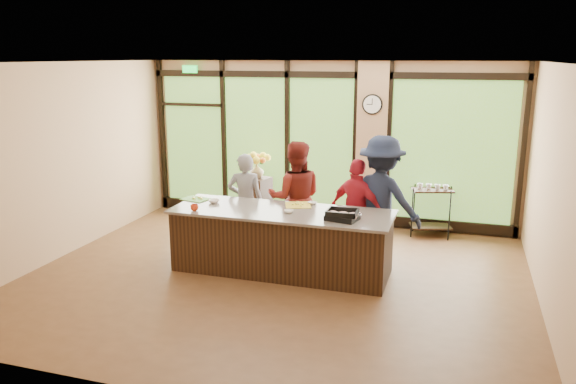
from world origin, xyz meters
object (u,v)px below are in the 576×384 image
Objects in this scene: roasting_pan at (342,217)px; flower_stand at (257,200)px; island_base at (282,242)px; cook_left at (245,202)px; cook_right at (381,200)px; bar_cart at (432,205)px.

flower_stand is (-2.13, 2.40, -0.52)m from roasting_pan.
roasting_pan is (0.93, -0.20, 0.52)m from island_base.
roasting_pan is (1.80, -0.98, 0.17)m from cook_left.
cook_left is 2.06m from roasting_pan.
cook_left is at bearing 138.12° from island_base.
roasting_pan is at bearing 87.35° from cook_right.
flower_stand is 3.19m from bar_cart.
roasting_pan is 3.25m from flower_stand.
flower_stand is 0.93× the size of bar_cart.
island_base is 3.56× the size of flower_stand.
cook_right reaches higher than flower_stand.
cook_left is at bearing 162.83° from roasting_pan.
island_base is at bearing -146.54° from bar_cart.
bar_cart is (0.67, 1.51, -0.41)m from cook_right.
cook_left reaches higher than roasting_pan.
cook_right reaches higher than bar_cart.
island_base is 1.64m from cook_right.
bar_cart is (3.18, 0.16, 0.12)m from flower_stand.
cook_left is (-0.87, 0.78, 0.35)m from island_base.
cook_left is 3.26m from bar_cart.
flower_stand is (-0.33, 1.41, -0.35)m from cook_left.
flower_stand is (-1.20, 2.19, -0.00)m from island_base.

